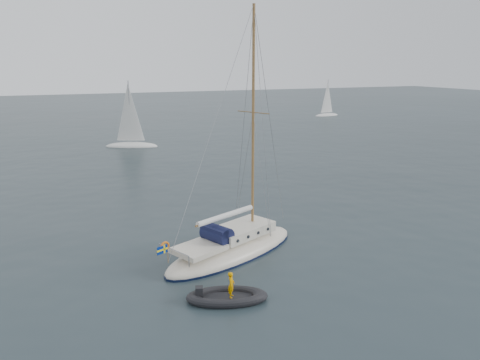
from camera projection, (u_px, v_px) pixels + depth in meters
name	position (u px, v px, depth m)	size (l,w,h in m)	color
ground	(250.00, 254.00, 26.78)	(300.00, 300.00, 0.00)	black
sailboat	(233.00, 236.00, 26.58)	(10.07, 3.02, 14.34)	beige
dinghy	(206.00, 262.00, 25.37)	(2.76, 1.25, 0.40)	#4B4A4F
rib	(227.00, 296.00, 21.51)	(3.79, 1.72, 1.43)	black
distant_yacht_b	(327.00, 100.00, 95.09)	(5.84, 3.12, 7.74)	silver
distant_yacht_c	(130.00, 117.00, 59.84)	(6.76, 3.60, 8.95)	silver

